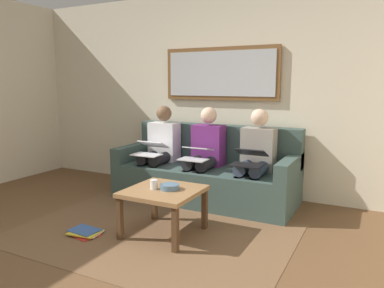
# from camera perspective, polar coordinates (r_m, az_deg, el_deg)

# --- Properties ---
(ground_plane) EXTENTS (6.00, 5.20, 0.10)m
(ground_plane) POSITION_cam_1_polar(r_m,az_deg,el_deg) (3.11, -15.30, -19.44)
(ground_plane) COLOR brown
(wall_rear) EXTENTS (6.00, 0.12, 2.60)m
(wall_rear) POSITION_cam_1_polar(r_m,az_deg,el_deg) (4.96, 4.78, 7.79)
(wall_rear) COLOR beige
(wall_rear) RESTS_ON ground_plane
(area_rug) EXTENTS (2.60, 1.80, 0.01)m
(area_rug) POSITION_cam_1_polar(r_m,az_deg,el_deg) (3.69, -6.19, -13.47)
(area_rug) COLOR brown
(area_rug) RESTS_ON ground_plane
(couch) EXTENTS (2.20, 0.90, 0.90)m
(couch) POSITION_cam_1_polar(r_m,az_deg,el_deg) (4.65, 2.35, -4.61)
(couch) COLOR #384C47
(couch) RESTS_ON ground_plane
(framed_mirror) EXTENTS (1.55, 0.05, 0.67)m
(framed_mirror) POSITION_cam_1_polar(r_m,az_deg,el_deg) (4.87, 4.39, 10.71)
(framed_mirror) COLOR brown
(coffee_table) EXTENTS (0.66, 0.66, 0.44)m
(coffee_table) POSITION_cam_1_polar(r_m,az_deg,el_deg) (3.54, -4.40, -7.88)
(coffee_table) COLOR olive
(coffee_table) RESTS_ON ground_plane
(cup) EXTENTS (0.07, 0.07, 0.09)m
(cup) POSITION_cam_1_polar(r_m,az_deg,el_deg) (3.52, -5.87, -6.20)
(cup) COLOR silver
(cup) RESTS_ON coffee_table
(bowl) EXTENTS (0.18, 0.18, 0.05)m
(bowl) POSITION_cam_1_polar(r_m,az_deg,el_deg) (3.51, -3.45, -6.57)
(bowl) COLOR slate
(bowl) RESTS_ON coffee_table
(person_left) EXTENTS (0.38, 0.58, 1.14)m
(person_left) POSITION_cam_1_polar(r_m,az_deg,el_deg) (4.30, 9.77, -1.82)
(person_left) COLOR gray
(person_left) RESTS_ON couch
(laptop_black) EXTENTS (0.33, 0.38, 0.17)m
(laptop_black) POSITION_cam_1_polar(r_m,az_deg,el_deg) (4.08, 8.81, -2.12)
(laptop_black) COLOR black
(person_middle) EXTENTS (0.38, 0.58, 1.14)m
(person_middle) POSITION_cam_1_polar(r_m,az_deg,el_deg) (4.52, 2.01, -1.13)
(person_middle) COLOR #66236B
(person_middle) RESTS_ON couch
(laptop_silver) EXTENTS (0.32, 0.34, 0.14)m
(laptop_silver) POSITION_cam_1_polar(r_m,az_deg,el_deg) (4.30, 0.61, -1.43)
(laptop_silver) COLOR silver
(person_right) EXTENTS (0.38, 0.58, 1.14)m
(person_right) POSITION_cam_1_polar(r_m,az_deg,el_deg) (4.82, -4.89, -0.50)
(person_right) COLOR silver
(person_right) RESTS_ON couch
(laptop_white) EXTENTS (0.35, 0.37, 0.16)m
(laptop_white) POSITION_cam_1_polar(r_m,az_deg,el_deg) (4.63, -6.41, -0.73)
(laptop_white) COLOR white
(magazine_stack) EXTENTS (0.33, 0.28, 0.04)m
(magazine_stack) POSITION_cam_1_polar(r_m,az_deg,el_deg) (3.77, -16.10, -12.89)
(magazine_stack) COLOR red
(magazine_stack) RESTS_ON ground_plane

